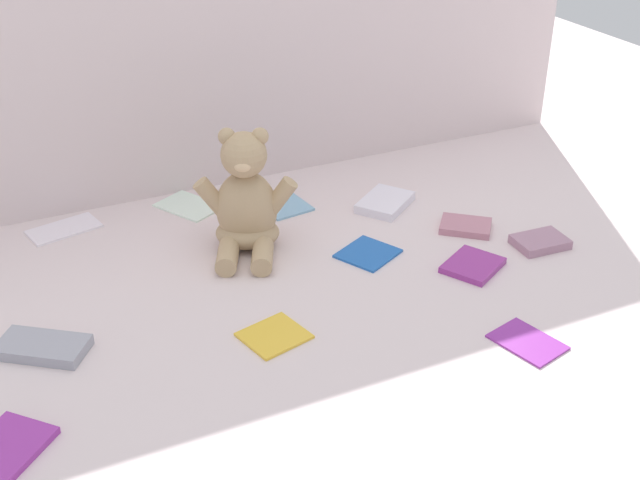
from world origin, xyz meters
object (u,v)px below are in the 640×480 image
Objects in this scene: book_case_4 at (466,226)px; book_case_7 at (528,341)px; book_case_8 at (473,265)px; book_case_10 at (42,347)px; book_case_2 at (283,204)px; book_case_9 at (6,449)px; book_case_0 at (274,334)px; book_case_1 at (368,252)px; book_case_3 at (385,202)px; book_case_11 at (64,228)px; teddy_bear at (246,205)px; book_case_6 at (540,242)px; book_case_5 at (189,205)px.

book_case_7 is (-0.13, -0.36, -0.00)m from book_case_4.
book_case_10 reaches higher than book_case_8.
book_case_2 is 0.98× the size of book_case_9.
book_case_1 is (0.26, 0.17, 0.00)m from book_case_0.
book_case_3 is 0.29m from book_case_8.
book_case_11 is at bearing 25.18° from book_case_8.
teddy_bear is 1.94× the size of book_case_3.
teddy_bear is at bearing 112.98° from book_case_4.
book_case_7 is at bearing 141.42° from book_case_6.
book_case_8 is at bearing -59.80° from book_case_10.
teddy_bear is at bearing 29.43° from book_case_1.
book_case_0 is at bearing 59.41° from book_case_5.
book_case_2 is (0.13, 0.13, -0.08)m from teddy_bear.
book_case_0 is 0.36m from book_case_10.
teddy_bear reaches higher than book_case_0.
book_case_1 reaches higher than book_case_5.
book_case_8 is at bearing -67.95° from book_case_2.
book_case_1 is at bearing 90.94° from book_case_7.
teddy_bear reaches higher than book_case_5.
book_case_9 is (-0.91, -0.26, -0.00)m from book_case_4.
book_case_5 is at bearing 94.18° from book_case_4.
book_case_8 is 0.76× the size of book_case_11.
book_case_1 and book_case_9 have the same top height.
teddy_bear is 1.70× the size of book_case_10.
book_case_10 is at bearing 56.95° from book_case_0.
book_case_6 is at bearing -51.57° from book_case_2.
book_case_7 is 0.79× the size of book_case_11.
book_case_0 is 0.94× the size of book_case_8.
book_case_10 reaches higher than book_case_7.
book_case_10 reaches higher than book_case_2.
book_case_8 is 0.76m from book_case_10.
book_case_3 is 1.24× the size of book_case_4.
book_case_3 is at bearing 30.70° from teddy_bear.
book_case_8 reaches higher than book_case_2.
book_case_11 is at bearing 169.65° from teddy_bear.
book_case_6 is 0.94m from book_case_11.
book_case_10 is (-0.61, -0.05, 0.00)m from book_case_1.
book_case_0 is 0.47m from book_case_2.
book_case_7 is 1.04× the size of book_case_8.
book_case_3 reaches higher than book_case_0.
book_case_1 is at bearing 73.63° from book_case_6.
book_case_3 is 1.18× the size of book_case_8.
book_case_7 is 0.79m from book_case_9.
book_case_6 is at bearing 112.49° from book_case_5.
book_case_6 is at bearing -131.83° from book_case_11.
book_case_7 is 0.95× the size of book_case_9.
book_case_8 is at bearing 101.79° from book_case_5.
book_case_5 is 0.72m from book_case_6.
book_case_1 is 0.97× the size of book_case_8.
book_case_5 is (-0.47, 0.33, -0.00)m from book_case_4.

